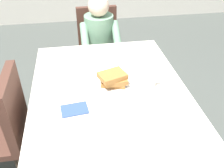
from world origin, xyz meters
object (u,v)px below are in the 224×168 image
at_px(fork_left_of_plate, 88,90).
at_px(cup_coffee, 151,81).
at_px(diner_person, 100,39).
at_px(spoon_near_edge, 122,113).
at_px(knife_right_of_plate, 140,85).
at_px(dining_table_main, 110,101).
at_px(plate_breakfast, 114,86).
at_px(chair_left_side, 4,125).
at_px(breakfast_stack, 114,79).
at_px(syrup_pitcher, 76,72).
at_px(chair_diner, 98,44).

bearing_deg(fork_left_of_plate, cup_coffee, -92.08).
height_order(diner_person, fork_left_of_plate, diner_person).
xyz_separation_m(diner_person, spoon_near_edge, (-0.01, -1.25, 0.07)).
height_order(diner_person, knife_right_of_plate, diner_person).
relative_size(dining_table_main, cup_coffee, 13.49).
bearing_deg(cup_coffee, plate_breakfast, 172.48).
distance_m(dining_table_main, diner_person, 1.01).
bearing_deg(knife_right_of_plate, diner_person, 15.00).
height_order(plate_breakfast, fork_left_of_plate, plate_breakfast).
distance_m(chair_left_side, breakfast_stack, 0.85).
height_order(fork_left_of_plate, spoon_near_edge, same).
distance_m(diner_person, syrup_pitcher, 0.84).
bearing_deg(chair_diner, syrup_pitcher, 73.69).
bearing_deg(spoon_near_edge, syrup_pitcher, 116.23).
distance_m(dining_table_main, knife_right_of_plate, 0.24).
bearing_deg(cup_coffee, chair_left_side, -179.00).
bearing_deg(knife_right_of_plate, breakfast_stack, 88.51).
relative_size(breakfast_stack, cup_coffee, 1.93).
xyz_separation_m(chair_diner, knife_right_of_plate, (0.18, -1.14, 0.21)).
xyz_separation_m(chair_left_side, plate_breakfast, (0.80, 0.05, 0.22)).
bearing_deg(fork_left_of_plate, chair_left_side, 92.95).
relative_size(knife_right_of_plate, spoon_near_edge, 1.33).
xyz_separation_m(dining_table_main, plate_breakfast, (0.03, 0.05, 0.10)).
distance_m(chair_left_side, cup_coffee, 1.10).
relative_size(chair_diner, chair_left_side, 1.00).
bearing_deg(dining_table_main, fork_left_of_plate, 167.79).
bearing_deg(syrup_pitcher, diner_person, 70.66).
height_order(dining_table_main, syrup_pitcher, syrup_pitcher).
xyz_separation_m(chair_diner, plate_breakfast, (-0.01, -1.12, 0.22)).
relative_size(syrup_pitcher, knife_right_of_plate, 0.40).
relative_size(plate_breakfast, cup_coffee, 2.48).
bearing_deg(dining_table_main, spoon_near_edge, -81.21).
height_order(chair_diner, cup_coffee, chair_diner).
bearing_deg(knife_right_of_plate, syrup_pitcher, 71.24).
distance_m(chair_left_side, plate_breakfast, 0.84).
relative_size(dining_table_main, chair_diner, 1.64).
bearing_deg(cup_coffee, fork_left_of_plate, 178.10).
bearing_deg(spoon_near_edge, knife_right_of_plate, 52.26).
bearing_deg(knife_right_of_plate, chair_diner, 13.62).
bearing_deg(fork_left_of_plate, spoon_near_edge, -144.92).
distance_m(chair_diner, fork_left_of_plate, 1.17).
relative_size(breakfast_stack, knife_right_of_plate, 1.09).
relative_size(chair_left_side, spoon_near_edge, 6.20).
bearing_deg(cup_coffee, spoon_near_edge, -135.62).
xyz_separation_m(plate_breakfast, breakfast_stack, (0.00, 0.00, 0.06)).
xyz_separation_m(chair_diner, spoon_near_edge, (-0.01, -1.41, 0.21)).
distance_m(chair_diner, knife_right_of_plate, 1.17).
bearing_deg(fork_left_of_plate, diner_person, -11.84).
bearing_deg(diner_person, breakfast_stack, 89.31).
distance_m(fork_left_of_plate, spoon_near_edge, 0.33).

